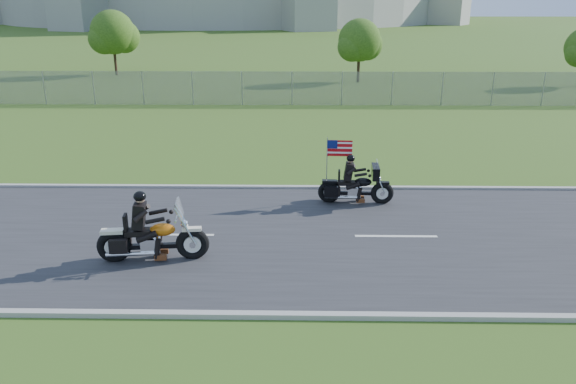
{
  "coord_description": "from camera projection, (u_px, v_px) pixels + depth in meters",
  "views": [
    {
      "loc": [
        1.34,
        -13.87,
        6.05
      ],
      "look_at": [
        1.1,
        0.0,
        1.28
      ],
      "focal_mm": 35.0,
      "sensor_mm": 36.0,
      "label": 1
    }
  ],
  "objects": [
    {
      "name": "motorcycle_follow",
      "position": [
        356.0,
        187.0,
        17.38
      ],
      "size": [
        2.35,
        0.78,
        1.96
      ],
      "rotation": [
        0.0,
        0.0,
        -0.05
      ],
      "color": "black",
      "rests_on": "ground"
    },
    {
      "name": "ground",
      "position": [
        247.0,
        237.0,
        15.1
      ],
      "size": [
        420.0,
        420.0,
        0.0
      ],
      "primitive_type": "plane",
      "color": "#3D551A",
      "rests_on": "ground"
    },
    {
      "name": "fence",
      "position": [
        192.0,
        88.0,
        33.77
      ],
      "size": [
        60.0,
        0.03,
        2.0
      ],
      "primitive_type": "cube",
      "color": "gray",
      "rests_on": "ground"
    },
    {
      "name": "curb_south",
      "position": [
        230.0,
        315.0,
        11.25
      ],
      "size": [
        120.0,
        0.18,
        0.12
      ],
      "primitive_type": "cube",
      "color": "#9E9B93",
      "rests_on": "ground"
    },
    {
      "name": "tree_fence_mid",
      "position": [
        113.0,
        35.0,
        46.44
      ],
      "size": [
        3.96,
        3.69,
        5.3
      ],
      "color": "#382316",
      "rests_on": "ground"
    },
    {
      "name": "tree_fence_near",
      "position": [
        360.0,
        42.0,
        42.44
      ],
      "size": [
        3.52,
        3.28,
        4.75
      ],
      "color": "#382316",
      "rests_on": "ground"
    },
    {
      "name": "road",
      "position": [
        247.0,
        236.0,
        15.09
      ],
      "size": [
        120.0,
        8.0,
        0.04
      ],
      "primitive_type": "cube",
      "color": "#28282B",
      "rests_on": "ground"
    },
    {
      "name": "motorcycle_lead",
      "position": [
        151.0,
        239.0,
        13.53
      ],
      "size": [
        2.7,
        0.83,
        1.82
      ],
      "rotation": [
        0.0,
        0.0,
        0.11
      ],
      "color": "black",
      "rests_on": "ground"
    },
    {
      "name": "curb_north",
      "position": [
        257.0,
        187.0,
        18.91
      ],
      "size": [
        120.0,
        0.18,
        0.12
      ],
      "primitive_type": "cube",
      "color": "#9E9B93",
      "rests_on": "ground"
    }
  ]
}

